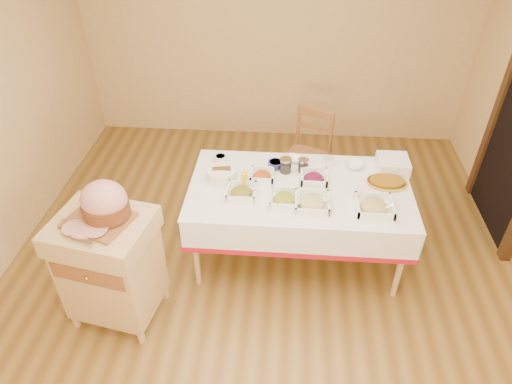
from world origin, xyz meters
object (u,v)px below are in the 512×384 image
Objects in this scene: bread_basket at (222,174)px; ham_on_board at (104,205)px; preserve_jar_right at (303,166)px; butcher_cart at (111,264)px; dining_table at (299,202)px; brass_platter at (387,182)px; preserve_jar_left at (286,166)px; dining_chair at (307,155)px; plate_stack at (393,164)px; mustard_bottle at (244,179)px.

ham_on_board is at bearing -130.78° from bread_basket.
bread_basket is (-0.68, -0.17, -0.01)m from preserve_jar_right.
preserve_jar_right is at bearing 35.19° from butcher_cart.
preserve_jar_right is at bearing 84.05° from dining_table.
ham_on_board reaches higher than brass_platter.
preserve_jar_right is at bearing 7.99° from preserve_jar_left.
bread_basket is at bearing -130.64° from dining_chair.
dining_chair is at bearing 138.74° from plate_stack.
butcher_cart reaches higher than brass_platter.
preserve_jar_left reaches higher than preserve_jar_right.
bread_basket reaches higher than dining_table.
dining_chair is at bearing 126.77° from brass_platter.
preserve_jar_right is 0.70m from brass_platter.
plate_stack is 0.24m from brass_platter.
bread_basket is at bearing -170.09° from plate_stack.
preserve_jar_left reaches higher than brass_platter.
bread_basket is 0.76× the size of brass_platter.
plate_stack is at bearing 6.45° from preserve_jar_right.
ham_on_board reaches higher than dining_table.
dining_table is 0.74m from brass_platter.
butcher_cart is at bearing -131.00° from dining_chair.
mustard_bottle is (0.93, 0.73, 0.30)m from butcher_cart.
mustard_bottle is at bearing 38.18° from butcher_cart.
preserve_jar_right is (1.36, 0.95, -0.26)m from ham_on_board.
preserve_jar_left reaches higher than plate_stack.
plate_stack reaches higher than dining_table.
butcher_cart is 7.95× the size of preserve_jar_right.
dining_chair is at bearing 84.45° from dining_table.
brass_platter is (0.69, -0.13, -0.03)m from preserve_jar_right.
dining_table is 0.69m from bread_basket.
mustard_bottle is at bearing -25.70° from bread_basket.
bread_basket is at bearing -178.68° from brass_platter.
brass_platter is at bearing -10.99° from preserve_jar_right.
plate_stack is at bearing 15.64° from mustard_bottle.
dining_chair is 1.19m from bread_basket.
butcher_cart is 3.78× the size of bread_basket.
dining_chair is 1.16m from mustard_bottle.
dining_chair is at bearing 60.53° from mustard_bottle.
ham_on_board is at bearing -153.90° from plate_stack.
mustard_bottle is at bearing -119.47° from dining_chair.
dining_table is 15.35× the size of preserve_jar_right.
dining_table is 1.59m from ham_on_board.
preserve_jar_left is at bearing 37.67° from ham_on_board.
preserve_jar_right is 0.70m from bread_basket.
ham_on_board is 2.38m from plate_stack.
dining_chair is 0.99m from plate_stack.
preserve_jar_left is 0.41m from mustard_bottle.
ham_on_board is 2.66× the size of mustard_bottle.
dining_table is at bearing -5.74° from bread_basket.
butcher_cart is 2.86× the size of brass_platter.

